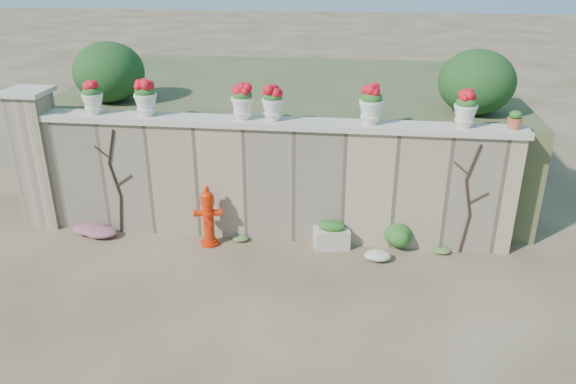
# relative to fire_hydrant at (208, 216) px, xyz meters

# --- Properties ---
(ground) EXTENTS (80.00, 80.00, 0.00)m
(ground) POSITION_rel_fire_hydrant_xyz_m (0.99, -1.32, -0.54)
(ground) COLOR #4E3E27
(ground) RESTS_ON ground
(stone_wall) EXTENTS (8.00, 0.40, 2.00)m
(stone_wall) POSITION_rel_fire_hydrant_xyz_m (0.99, 0.48, 0.46)
(stone_wall) COLOR #9D8968
(stone_wall) RESTS_ON ground
(wall_cap) EXTENTS (8.10, 0.52, 0.10)m
(wall_cap) POSITION_rel_fire_hydrant_xyz_m (0.99, 0.48, 1.51)
(wall_cap) COLOR beige
(wall_cap) RESTS_ON stone_wall
(gate_pillar) EXTENTS (0.72, 0.72, 2.48)m
(gate_pillar) POSITION_rel_fire_hydrant_xyz_m (-3.16, 0.48, 0.72)
(gate_pillar) COLOR #9D8968
(gate_pillar) RESTS_ON ground
(raised_fill) EXTENTS (9.00, 6.00, 2.00)m
(raised_fill) POSITION_rel_fire_hydrant_xyz_m (0.99, 3.68, 0.46)
(raised_fill) COLOR #384C23
(raised_fill) RESTS_ON ground
(back_shrub_left) EXTENTS (1.30, 1.30, 1.10)m
(back_shrub_left) POSITION_rel_fire_hydrant_xyz_m (-2.21, 1.68, 2.01)
(back_shrub_left) COLOR #143814
(back_shrub_left) RESTS_ON raised_fill
(back_shrub_right) EXTENTS (1.30, 1.30, 1.10)m
(back_shrub_right) POSITION_rel_fire_hydrant_xyz_m (4.39, 1.68, 2.01)
(back_shrub_right) COLOR #143814
(back_shrub_right) RESTS_ON raised_fill
(vine_left) EXTENTS (0.60, 0.04, 1.91)m
(vine_left) POSITION_rel_fire_hydrant_xyz_m (-1.68, 0.26, 0.45)
(vine_left) COLOR black
(vine_left) RESTS_ON ground
(vine_right) EXTENTS (0.60, 0.04, 1.91)m
(vine_right) POSITION_rel_fire_hydrant_xyz_m (4.22, 0.26, 0.45)
(vine_right) COLOR black
(vine_right) RESTS_ON ground
(fire_hydrant) EXTENTS (0.47, 0.33, 1.07)m
(fire_hydrant) POSITION_rel_fire_hydrant_xyz_m (0.00, 0.00, 0.00)
(fire_hydrant) COLOR red
(fire_hydrant) RESTS_ON ground
(planter_box) EXTENTS (0.64, 0.46, 0.48)m
(planter_box) POSITION_rel_fire_hydrant_xyz_m (2.07, 0.18, -0.32)
(planter_box) COLOR beige
(planter_box) RESTS_ON ground
(green_shrub) EXTENTS (0.59, 0.53, 0.56)m
(green_shrub) POSITION_rel_fire_hydrant_xyz_m (3.15, 0.23, -0.26)
(green_shrub) COLOR #1E5119
(green_shrub) RESTS_ON ground
(magenta_clump) EXTENTS (0.82, 0.54, 0.22)m
(magenta_clump) POSITION_rel_fire_hydrant_xyz_m (-2.12, 0.08, -0.43)
(magenta_clump) COLOR #C12689
(magenta_clump) RESTS_ON ground
(white_flowers) EXTENTS (0.57, 0.46, 0.20)m
(white_flowers) POSITION_rel_fire_hydrant_xyz_m (2.79, -0.20, -0.44)
(white_flowers) COLOR white
(white_flowers) RESTS_ON ground
(urn_pot_0) EXTENTS (0.35, 0.35, 0.55)m
(urn_pot_0) POSITION_rel_fire_hydrant_xyz_m (-1.99, 0.48, 1.83)
(urn_pot_0) COLOR silver
(urn_pot_0) RESTS_ON wall_cap
(urn_pot_1) EXTENTS (0.38, 0.38, 0.59)m
(urn_pot_1) POSITION_rel_fire_hydrant_xyz_m (-1.07, 0.48, 1.85)
(urn_pot_1) COLOR silver
(urn_pot_1) RESTS_ON wall_cap
(urn_pot_2) EXTENTS (0.37, 0.37, 0.58)m
(urn_pot_2) POSITION_rel_fire_hydrant_xyz_m (0.55, 0.48, 1.84)
(urn_pot_2) COLOR silver
(urn_pot_2) RESTS_ON wall_cap
(urn_pot_3) EXTENTS (0.36, 0.36, 0.56)m
(urn_pot_3) POSITION_rel_fire_hydrant_xyz_m (1.04, 0.48, 1.84)
(urn_pot_3) COLOR silver
(urn_pot_3) RESTS_ON wall_cap
(urn_pot_4) EXTENTS (0.39, 0.39, 0.61)m
(urn_pot_4) POSITION_rel_fire_hydrant_xyz_m (2.60, 0.48, 1.86)
(urn_pot_4) COLOR silver
(urn_pot_4) RESTS_ON wall_cap
(urn_pot_5) EXTENTS (0.36, 0.36, 0.56)m
(urn_pot_5) POSITION_rel_fire_hydrant_xyz_m (4.04, 0.48, 1.84)
(urn_pot_5) COLOR silver
(urn_pot_5) RESTS_ON wall_cap
(terracotta_pot) EXTENTS (0.23, 0.23, 0.28)m
(terracotta_pot) POSITION_rel_fire_hydrant_xyz_m (4.79, 0.48, 1.69)
(terracotta_pot) COLOR #B65437
(terracotta_pot) RESTS_ON wall_cap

